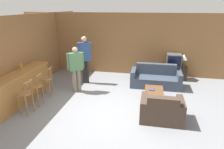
# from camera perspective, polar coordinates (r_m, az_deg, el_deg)

# --- Properties ---
(ground_plane) EXTENTS (24.00, 24.00, 0.00)m
(ground_plane) POSITION_cam_1_polar(r_m,az_deg,el_deg) (5.74, -0.40, -10.88)
(ground_plane) COLOR gray
(wall_back) EXTENTS (9.40, 0.08, 2.60)m
(wall_back) POSITION_cam_1_polar(r_m,az_deg,el_deg) (8.65, 4.40, 8.62)
(wall_back) COLOR olive
(wall_back) RESTS_ON ground_plane
(wall_left) EXTENTS (0.08, 8.58, 2.60)m
(wall_left) POSITION_cam_1_polar(r_m,az_deg,el_deg) (7.62, -22.81, 5.75)
(wall_left) COLOR olive
(wall_left) RESTS_ON ground_plane
(bar_counter) EXTENTS (0.55, 2.78, 0.95)m
(bar_counter) POSITION_cam_1_polar(r_m,az_deg,el_deg) (6.75, -24.94, -3.49)
(bar_counter) COLOR #A87038
(bar_counter) RESTS_ON ground_plane
(bar_chair_near) EXTENTS (0.43, 0.43, 0.98)m
(bar_chair_near) POSITION_cam_1_polar(r_m,az_deg,el_deg) (5.97, -23.52, -5.61)
(bar_chair_near) COLOR #996638
(bar_chair_near) RESTS_ON ground_plane
(bar_chair_mid) EXTENTS (0.38, 0.38, 0.98)m
(bar_chair_mid) POSITION_cam_1_polar(r_m,az_deg,el_deg) (6.38, -20.84, -3.68)
(bar_chair_mid) COLOR #996638
(bar_chair_mid) RESTS_ON ground_plane
(bar_chair_far) EXTENTS (0.44, 0.44, 0.98)m
(bar_chair_far) POSITION_cam_1_polar(r_m,az_deg,el_deg) (6.89, -18.12, -1.69)
(bar_chair_far) COLOR #996638
(bar_chair_far) RESTS_ON ground_plane
(couch_far) EXTENTS (1.81, 0.83, 0.79)m
(couch_far) POSITION_cam_1_polar(r_m,az_deg,el_deg) (7.62, 12.34, -1.16)
(couch_far) COLOR #384251
(couch_far) RESTS_ON ground_plane
(armchair_near) EXTENTS (1.09, 0.79, 0.77)m
(armchair_near) POSITION_cam_1_polar(r_m,az_deg,el_deg) (5.43, 13.97, -9.93)
(armchair_near) COLOR #423328
(armchair_near) RESTS_ON ground_plane
(coffee_table) EXTENTS (0.57, 0.92, 0.36)m
(coffee_table) POSITION_cam_1_polar(r_m,az_deg,el_deg) (6.40, 11.88, -4.92)
(coffee_table) COLOR brown
(coffee_table) RESTS_ON ground_plane
(tv_unit) EXTENTS (1.08, 0.44, 0.55)m
(tv_unit) POSITION_cam_1_polar(r_m,az_deg,el_deg) (8.56, 16.91, 0.63)
(tv_unit) COLOR #2D2319
(tv_unit) RESTS_ON ground_plane
(tv) EXTENTS (0.56, 0.52, 0.49)m
(tv) POSITION_cam_1_polar(r_m,az_deg,el_deg) (8.41, 17.25, 3.98)
(tv) COLOR #4C4C4C
(tv) RESTS_ON tv_unit
(bottle) EXTENTS (0.07, 0.07, 0.26)m
(bottle) POSITION_cam_1_polar(r_m,az_deg,el_deg) (6.88, -24.53, 2.19)
(bottle) COLOR #B27A23
(bottle) RESTS_ON bar_counter
(book_on_table) EXTENTS (0.16, 0.13, 0.03)m
(book_on_table) POSITION_cam_1_polar(r_m,az_deg,el_deg) (6.38, 11.26, -4.31)
(book_on_table) COLOR navy
(book_on_table) RESTS_ON coffee_table
(table_lamp) EXTENTS (0.30, 0.30, 0.50)m
(table_lamp) POSITION_cam_1_polar(r_m,az_deg,el_deg) (8.43, 19.85, 4.66)
(table_lamp) COLOR brown
(table_lamp) RESTS_ON tv_unit
(person_by_window) EXTENTS (0.50, 0.22, 1.81)m
(person_by_window) POSITION_cam_1_polar(r_m,az_deg,el_deg) (7.59, -7.78, 5.06)
(person_by_window) COLOR black
(person_by_window) RESTS_ON ground_plane
(person_by_counter) EXTENTS (0.50, 0.39, 1.58)m
(person_by_counter) POSITION_cam_1_polar(r_m,az_deg,el_deg) (6.88, -10.27, 2.09)
(person_by_counter) COLOR #756B5B
(person_by_counter) RESTS_ON ground_plane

